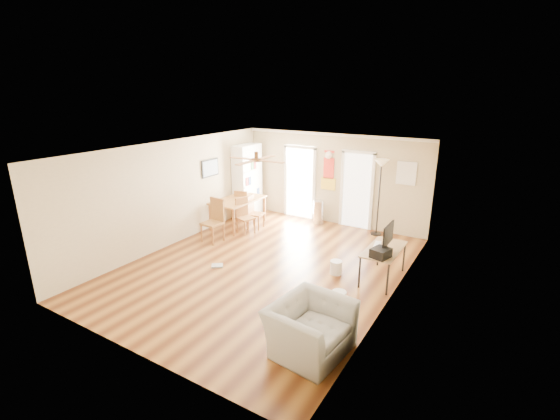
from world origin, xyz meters
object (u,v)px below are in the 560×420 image
Objects in this scene: dining_chair_far at (243,205)px; armchair at (310,328)px; dining_chair_right_b at (246,216)px; torchiere_lamp at (379,198)px; dining_chair_right_a at (256,212)px; trash_can at (318,212)px; dining_table at (238,212)px; computer_desk at (383,264)px; wastebasket_b at (339,299)px; wastebasket_a at (336,267)px; bookshelf at (247,180)px; printer at (381,253)px; dining_chair_near at (212,221)px.

dining_chair_far reaches higher than armchair.
torchiere_lamp is at bearing -42.43° from dining_chair_right_b.
torchiere_lamp reaches higher than armchair.
dining_chair_right_a is 1.84m from trash_can.
dining_table is 1.23× the size of computer_desk.
trash_can is at bearing -179.58° from torchiere_lamp.
dining_table is 2.27× the size of trash_can.
wastebasket_b is (-0.34, -1.46, -0.19)m from computer_desk.
dining_chair_right_b is 3.28× the size of wastebasket_a.
armchair reaches higher than computer_desk.
dining_chair_right_a is at bearing 143.93° from wastebasket_b.
bookshelf is 6.80m from armchair.
printer is 1.20× the size of wastebasket_a.
bookshelf reaches higher than dining_table.
dining_chair_near is 3.17m from trash_can.
armchair is (-0.30, -2.37, -0.39)m from printer.
computer_desk is 0.97m from wastebasket_a.
dining_chair_far is 3.20× the size of wastebasket_a.
printer is at bearing 137.83° from dining_chair_far.
wastebasket_a is at bearing 135.04° from dining_chair_far.
dining_chair_far is at bearing 172.77° from printer.
dining_chair_near is at bearing 157.83° from dining_chair_right_a.
printer is at bearing -71.37° from torchiere_lamp.
dining_chair_right_a is 3.13× the size of wastebasket_a.
trash_can is 0.59× the size of armchair.
dining_chair_far reaches higher than wastebasket_b.
dining_table is 4.46× the size of printer.
computer_desk is at bearing -42.76° from trash_can.
dining_chair_far reaches higher than trash_can.
dining_chair_right_a is 1.46m from dining_chair_near.
torchiere_lamp is 2.71m from computer_desk.
armchair is at bearing -82.62° from torchiere_lamp.
dining_chair_near is at bearing 179.00° from wastebasket_a.
dining_chair_far reaches higher than printer.
dining_table is 4.87m from printer.
bookshelf is 5.84m from wastebasket_b.
dining_chair_right_b is at bearing 71.68° from dining_chair_near.
trash_can is 1.86m from torchiere_lamp.
bookshelf is at bearing -170.41° from trash_can.
computer_desk is at bearing 2.06° from armchair.
torchiere_lamp reaches higher than dining_chair_right_b.
armchair is (-0.23, -2.83, 0.04)m from computer_desk.
torchiere_lamp is 6.95× the size of wastebasket_a.
printer is at bearing -10.85° from wastebasket_a.
dining_chair_right_b is 2.74× the size of printer.
bookshelf is at bearing -88.34° from dining_chair_far.
dining_chair_far is at bearing 57.84° from dining_chair_right_a.
computer_desk is (2.65, -2.45, -0.01)m from trash_can.
computer_desk is (4.53, -1.10, -0.05)m from dining_table.
dining_chair_right_b is at bearing -150.33° from torchiere_lamp.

